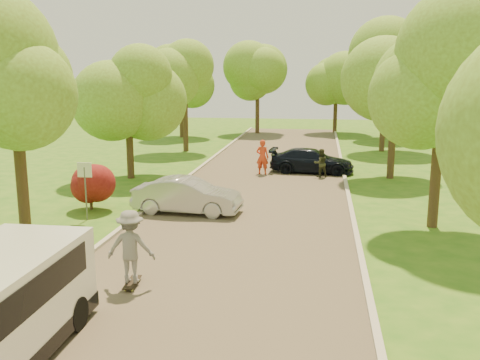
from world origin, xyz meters
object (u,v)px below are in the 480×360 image
Objects in this scene: dark_sedan at (312,161)px; person_olive at (321,163)px; skateboarder at (131,247)px; silver_sedan at (187,196)px; person_striped at (262,157)px; longboard at (132,282)px; street_sign at (85,179)px.

dark_sedan is 1.38m from person_olive.
skateboarder is at bearing 51.96° from person_olive.
silver_sedan is 2.23× the size of person_striped.
longboard is at bearing 51.96° from person_olive.
street_sign is at bearing 70.46° from person_striped.
street_sign is 2.19× the size of longboard.
silver_sedan is at bearing -91.73° from skateboarder.
person_striped is (1.60, 15.93, 0.84)m from longboard.
longboard is 16.25m from person_olive.
skateboarder reaches higher than person_striped.
longboard is at bearing 21.73° from skateboarder.
longboard is 0.66× the size of person_olive.
longboard is at bearing 93.23° from person_striped.
street_sign reaches higher than longboard.
dark_sedan is 3.04× the size of person_olive.
skateboarder reaches higher than silver_sedan.
dark_sedan is 17.35m from longboard.
skateboarder is at bearing -158.27° from longboard.
person_olive is (4.72, 15.54, -0.32)m from skateboarder.
street_sign is 1.15× the size of skateboarder.
street_sign is 1.44× the size of person_olive.
skateboarder is 16.01m from person_striped.
street_sign is 7.03m from skateboarder.
skateboarder is (0.40, -7.37, 0.38)m from silver_sedan.
street_sign is at bearing -61.30° from skateboarder.
person_striped is (-2.62, -0.89, 0.28)m from dark_sedan.
skateboarder reaches higher than longboard.
person_olive is at bearing -154.97° from dark_sedan.
skateboarder is (0.00, 0.00, 0.97)m from longboard.
street_sign reaches higher than silver_sedan.
skateboarder is at bearing 169.91° from dark_sedan.
silver_sedan is 7.41m from longboard.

